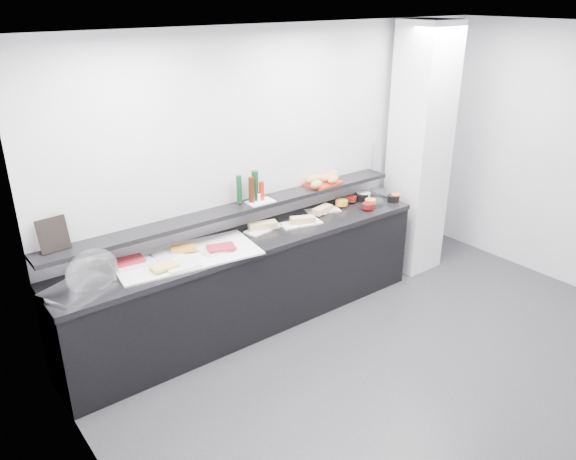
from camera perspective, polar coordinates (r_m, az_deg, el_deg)
ground at (r=4.90m, az=15.20°, el=-14.96°), size 5.00×5.00×0.00m
back_wall at (r=5.52m, az=0.23°, el=6.25°), size 5.00×0.02×2.70m
ceiling at (r=3.91m, az=19.49°, el=18.15°), size 5.00×5.00×0.00m
column at (r=6.30m, az=13.20°, el=7.77°), size 0.50×0.50×2.70m
buffet_cabinet at (r=5.28m, az=-3.82°, el=-5.55°), size 3.60×0.60×0.85m
counter_top at (r=5.08m, az=-3.96°, el=-1.09°), size 3.62×0.62×0.05m
wall_shelf at (r=5.12m, az=-5.13°, el=2.15°), size 3.60×0.25×0.04m
cloche_base at (r=4.47m, az=-20.65°, el=-5.56°), size 0.57×0.49×0.04m
cloche_dome at (r=4.45m, az=-19.26°, el=-4.00°), size 0.49×0.39×0.34m
linen_runner at (r=4.79m, az=-10.25°, el=-2.60°), size 1.26×0.72×0.01m
platter_meat_a at (r=4.72m, az=-15.25°, el=-3.25°), size 0.33×0.24×0.01m
food_meat_a at (r=4.73m, az=-15.95°, el=-3.02°), size 0.27×0.19×0.02m
platter_salmon at (r=4.82m, az=-12.11°, el=-2.35°), size 0.30×0.22×0.01m
food_salmon at (r=4.85m, az=-10.54°, el=-1.84°), size 0.25×0.21×0.02m
platter_cheese at (r=4.59m, az=-10.68°, el=-3.56°), size 0.29×0.20×0.01m
food_cheese at (r=4.57m, az=-12.45°, el=-3.63°), size 0.21×0.13×0.02m
platter_meat_b at (r=4.83m, az=-7.16°, el=-1.94°), size 0.30×0.21×0.01m
food_meat_b at (r=4.82m, az=-6.81°, el=-1.77°), size 0.26×0.21×0.02m
sandwich_plate_left at (r=5.24m, az=-2.52°, el=0.13°), size 0.39×0.22×0.01m
sandwich_food_left at (r=5.22m, az=-2.59°, el=0.48°), size 0.28×0.18×0.06m
tongs_left at (r=5.12m, az=-3.21°, el=-0.33°), size 0.16×0.01×0.01m
sandwich_plate_mid at (r=5.36m, az=1.31°, el=0.68°), size 0.42×0.25×0.01m
sandwich_food_mid at (r=5.35m, az=1.52°, el=1.04°), size 0.25×0.18×0.06m
tongs_mid at (r=5.30m, az=1.32°, el=0.54°), size 0.14×0.10×0.01m
sandwich_plate_right at (r=5.69m, az=3.55°, el=1.98°), size 0.37×0.26×0.01m
sandwich_food_right at (r=5.61m, az=3.51°, el=2.08°), size 0.24×0.14×0.06m
tongs_right at (r=5.60m, az=4.22°, el=1.74°), size 0.16×0.02×0.01m
bowl_glass_fruit at (r=5.87m, az=5.50°, el=2.88°), size 0.17×0.17×0.07m
fill_glass_fruit at (r=5.80m, az=5.46°, el=2.79°), size 0.16×0.16×0.05m
bowl_black_jam at (r=6.02m, az=7.42°, el=3.35°), size 0.17×0.17×0.07m
fill_black_jam at (r=5.93m, az=6.45°, el=3.18°), size 0.14×0.14×0.05m
bowl_glass_cream at (r=6.17m, az=9.12°, el=3.72°), size 0.27×0.27×0.07m
fill_glass_cream at (r=6.07m, az=7.66°, el=3.59°), size 0.16×0.16×0.05m
bowl_red_jam at (r=5.79m, az=8.24°, el=2.46°), size 0.13×0.13×0.07m
fill_red_jam at (r=5.75m, az=8.11°, el=2.45°), size 0.14×0.14×0.05m
bowl_glass_salmon at (r=5.88m, az=8.94°, el=2.75°), size 0.19×0.19×0.07m
fill_glass_salmon at (r=5.87m, az=8.38°, el=2.87°), size 0.14×0.14×0.05m
bowl_black_fruit at (r=6.04m, az=10.66°, el=3.20°), size 0.15×0.15×0.07m
fill_black_fruit at (r=6.06m, az=10.90°, el=3.36°), size 0.11×0.11×0.05m
framed_print at (r=4.54m, az=-22.75°, el=-0.43°), size 0.23×0.09×0.26m
print_art at (r=4.55m, az=-23.11°, el=-0.43°), size 0.19×0.09×0.22m
condiment_tray at (r=5.20m, az=-2.82°, el=2.88°), size 0.26×0.17×0.01m
bottle_green_a at (r=5.13m, az=-4.99°, el=4.15°), size 0.05×0.05×0.26m
bottle_brown at (r=5.15m, az=-3.72°, el=4.11°), size 0.07×0.07×0.24m
bottle_green_b at (r=5.20m, az=-3.37°, el=4.55°), size 0.07×0.07×0.28m
bottle_hot at (r=5.20m, az=-2.71°, el=4.01°), size 0.06×0.06×0.18m
shaker_salt at (r=5.19m, az=-2.97°, el=3.31°), size 0.03×0.03×0.07m
shaker_pepper at (r=5.27m, az=-2.96°, el=3.63°), size 0.04×0.04×0.07m
bread_tray at (r=5.72m, az=3.52°, el=4.79°), size 0.39×0.29×0.02m
bread_roll_nw at (r=5.66m, az=2.42°, el=5.16°), size 0.17×0.12×0.08m
bread_roll_n at (r=5.71m, az=2.91°, el=5.32°), size 0.17×0.12×0.08m
bread_roll_ne at (r=5.84m, az=4.58°, el=5.68°), size 0.14×0.09×0.08m
bread_roll_sw at (r=5.51m, az=2.92°, el=4.66°), size 0.15×0.11×0.08m
bread_roll_s at (r=5.66m, az=4.56°, el=5.13°), size 0.13×0.10×0.08m
bread_roll_se at (r=5.74m, az=4.56°, el=5.36°), size 0.15×0.12×0.08m
bread_roll_midw at (r=5.75m, az=4.21°, el=5.41°), size 0.14×0.11×0.08m
bread_roll_mide at (r=5.72m, az=3.94°, el=5.34°), size 0.16×0.12×0.08m
carafe at (r=6.17m, az=9.03°, el=7.28°), size 0.13×0.13×0.30m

